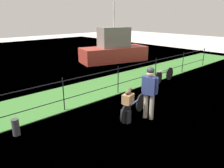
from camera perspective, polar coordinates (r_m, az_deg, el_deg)
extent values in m
plane|color=beige|center=(6.79, 7.62, -9.99)|extent=(60.00, 60.00, 0.00)
cube|color=#38702D|center=(9.15, -9.00, -2.48)|extent=(27.00, 2.40, 0.03)
plane|color=#60849E|center=(14.58, -22.86, 3.91)|extent=(30.00, 30.00, 0.00)
cylinder|color=black|center=(7.45, -12.73, -2.76)|extent=(0.04, 0.04, 1.18)
cylinder|color=black|center=(8.92, 1.63, 1.11)|extent=(0.04, 0.04, 1.18)
cylinder|color=black|center=(10.81, 11.47, 3.73)|extent=(0.04, 0.04, 1.18)
cylinder|color=black|center=(12.94, 18.27, 5.48)|extent=(0.04, 0.04, 1.18)
cylinder|color=black|center=(15.21, 23.13, 6.67)|extent=(0.04, 0.04, 1.18)
cylinder|color=black|center=(8.18, -4.87, -1.83)|extent=(18.00, 0.03, 0.03)
cylinder|color=black|center=(7.98, -4.99, 2.55)|extent=(18.00, 0.03, 0.03)
cylinder|color=black|center=(7.41, 7.54, -4.91)|extent=(0.60, 0.20, 0.61)
cylinder|color=black|center=(6.56, 3.68, -7.90)|extent=(0.60, 0.20, 0.61)
cylinder|color=#3D569E|center=(6.92, 5.78, -5.04)|extent=(0.79, 0.25, 0.04)
cube|color=black|center=(6.58, 4.22, -5.89)|extent=(0.22, 0.14, 0.06)
cube|color=slate|center=(6.54, 4.24, -5.15)|extent=(0.39, 0.25, 0.02)
cube|color=olive|center=(6.48, 4.27, -3.91)|extent=(0.40, 0.34, 0.29)
ellipsoid|color=#4C3D2D|center=(6.41, 4.31, -2.17)|extent=(0.31, 0.21, 0.13)
sphere|color=#4C3D2D|center=(6.49, 4.82, -1.37)|extent=(0.11, 0.11, 0.11)
cylinder|color=gray|center=(6.94, 8.92, -5.70)|extent=(0.14, 0.14, 0.82)
cylinder|color=gray|center=(6.87, 10.45, -6.02)|extent=(0.14, 0.14, 0.82)
cube|color=navy|center=(6.66, 9.98, -0.41)|extent=(0.36, 0.45, 0.56)
cylinder|color=navy|center=(6.73, 8.27, 0.13)|extent=(0.10, 0.10, 0.50)
cylinder|color=navy|center=(6.57, 11.76, -0.49)|extent=(0.10, 0.10, 0.50)
sphere|color=tan|center=(6.55, 10.16, 2.84)|extent=(0.22, 0.22, 0.22)
sphere|color=black|center=(6.53, 10.20, 3.49)|extent=(0.23, 0.23, 0.23)
cube|color=black|center=(6.66, 3.68, -8.51)|extent=(0.18, 0.28, 0.40)
cylinder|color=#38383D|center=(6.53, -24.16, -10.39)|extent=(0.20, 0.20, 0.48)
cylinder|color=black|center=(11.27, 15.01, 2.63)|extent=(0.64, 0.10, 0.64)
cylinder|color=black|center=(10.34, 12.15, 1.51)|extent=(0.64, 0.10, 0.64)
cylinder|color=#2D2D33|center=(10.76, 13.71, 3.00)|extent=(0.85, 0.11, 0.04)
cube|color=black|center=(10.39, 12.57, 2.82)|extent=(0.21, 0.11, 0.06)
cube|color=slate|center=(10.36, 12.60, 3.31)|extent=(0.37, 0.19, 0.02)
cube|color=#9E3328|center=(15.41, 0.47, 7.91)|extent=(4.97, 3.00, 1.01)
cube|color=slate|center=(15.25, 0.49, 12.30)|extent=(2.32, 1.77, 1.36)
cylinder|color=#B2B2B2|center=(15.18, 0.50, 17.87)|extent=(0.10, 0.10, 1.60)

